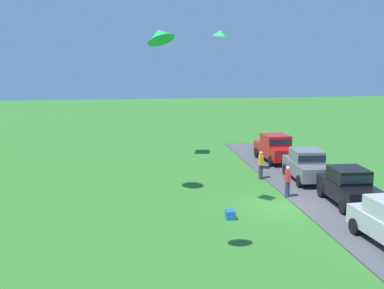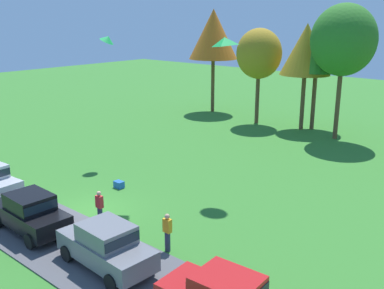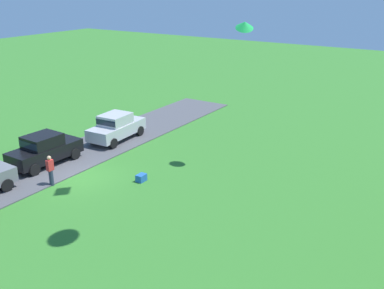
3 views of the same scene
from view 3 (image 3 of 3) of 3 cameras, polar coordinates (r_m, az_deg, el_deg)
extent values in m
plane|color=#337528|center=(26.07, -13.88, -4.03)|extent=(120.00, 120.00, 0.00)
cube|color=#4C4C51|center=(27.94, -17.67, -2.68)|extent=(36.00, 4.40, 0.06)
cube|color=#B7B7BC|center=(31.22, -9.54, 1.92)|extent=(4.51, 2.08, 0.80)
cube|color=#B7B7BC|center=(30.92, -9.74, 3.19)|extent=(2.10, 1.76, 0.70)
cube|color=#19232D|center=(30.92, -9.74, 3.19)|extent=(2.14, 1.73, 0.38)
cylinder|color=black|center=(32.96, -9.06, 2.20)|extent=(0.69, 0.28, 0.68)
cylinder|color=black|center=(31.97, -6.64, 1.75)|extent=(0.69, 0.28, 0.68)
cylinder|color=black|center=(30.80, -12.47, 0.68)|extent=(0.69, 0.28, 0.68)
cylinder|color=black|center=(29.74, -9.99, 0.15)|extent=(0.69, 0.28, 0.68)
cube|color=black|center=(28.08, -18.14, -0.93)|extent=(4.45, 1.91, 0.80)
cube|color=black|center=(27.78, -18.47, 0.46)|extent=(2.04, 1.69, 0.70)
cube|color=#19232D|center=(27.78, -18.47, 0.46)|extent=(2.08, 1.66, 0.38)
cylinder|color=black|center=(29.70, -16.83, -0.46)|extent=(0.69, 0.26, 0.68)
cylinder|color=black|center=(28.45, -14.64, -1.15)|extent=(0.69, 0.26, 0.68)
cylinder|color=black|center=(28.09, -21.51, -2.22)|extent=(0.69, 0.26, 0.68)
cylinder|color=black|center=(26.76, -19.41, -3.04)|extent=(0.69, 0.26, 0.68)
cylinder|color=black|center=(25.32, -22.48, -4.79)|extent=(0.69, 0.27, 0.68)
cylinder|color=#2D334C|center=(25.29, -17.43, -4.07)|extent=(0.24, 0.24, 0.88)
cube|color=red|center=(25.01, -17.60, -2.52)|extent=(0.36, 0.22, 0.60)
sphere|color=tan|center=(24.86, -17.71, -1.63)|extent=(0.22, 0.22, 0.22)
cube|color=blue|center=(24.88, -6.46, -4.23)|extent=(0.56, 0.40, 0.40)
cone|color=green|center=(24.89, 6.71, 14.85)|extent=(1.40, 1.38, 0.76)
camera|label=1|loc=(41.74, 20.37, 15.21)|focal=50.00mm
camera|label=2|loc=(30.31, -61.62, 8.35)|focal=42.00mm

